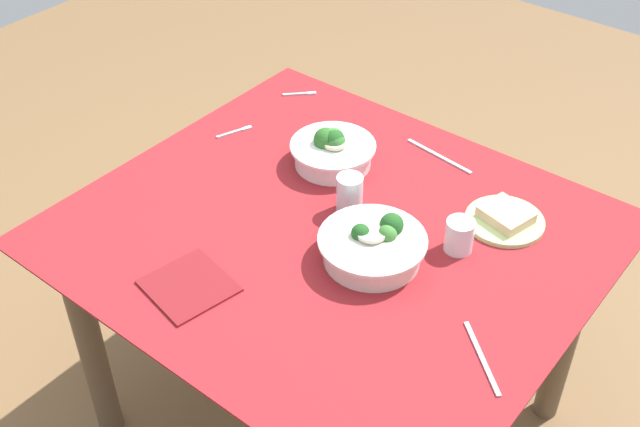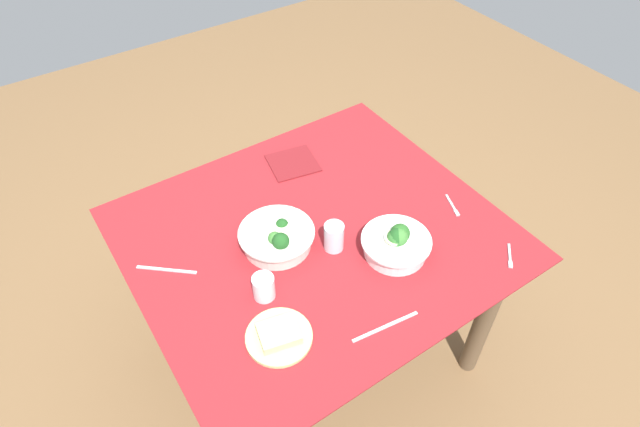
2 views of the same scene
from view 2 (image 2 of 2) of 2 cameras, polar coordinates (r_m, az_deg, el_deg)
The scene contains 12 objects.
ground_plane at distance 2.36m, azimuth -0.37°, elevation -14.19°, with size 6.00×6.00×0.00m, color brown.
dining_table at distance 1.86m, azimuth -0.45°, elevation -4.46°, with size 1.20×1.08×0.73m.
broccoli_bowl_far at distance 1.70m, azimuth 8.23°, elevation -3.19°, with size 0.23×0.23×0.11m.
broccoli_bowl_near at distance 1.71m, azimuth -4.66°, elevation -2.64°, with size 0.25×0.25×0.10m.
bread_side_plate at distance 1.52m, azimuth -4.47°, elevation -13.00°, with size 0.19×0.19×0.04m.
water_glass_center at distance 1.59m, azimuth -6.11°, elevation -7.91°, with size 0.07×0.07×0.08m, color silver.
water_glass_side at distance 1.69m, azimuth 1.51°, elevation -2.53°, with size 0.07×0.07×0.10m, color silver.
fork_by_far_bowl at distance 1.92m, azimuth 14.16°, elevation 0.77°, with size 0.05×0.10×0.00m.
fork_by_near_bowl at distance 1.81m, azimuth 19.84°, elevation -4.44°, with size 0.08×0.08×0.00m.
table_knife_left at distance 1.56m, azimuth 7.08°, elevation -12.06°, with size 0.22×0.01×0.00m, color #B7B7BC.
table_knife_right at distance 1.73m, azimuth -16.25°, elevation -5.86°, with size 0.19×0.01×0.00m, color #B7B7BC.
napkin_folded_upper at distance 2.04m, azimuth -2.95°, elevation 5.47°, with size 0.18×0.17×0.01m, color maroon.
Camera 2 is at (0.66, 1.00, 2.03)m, focal length 29.58 mm.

